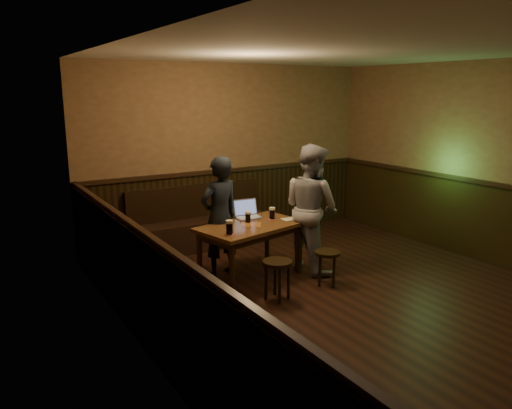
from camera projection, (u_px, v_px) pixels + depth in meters
The scene contains 12 objects.
room at pixel (346, 195), 5.76m from camera, with size 5.04×6.04×2.84m.
bench at pixel (200, 228), 7.71m from camera, with size 2.20×0.50×0.95m.
pub_table at pixel (251, 232), 6.34m from camera, with size 1.48×1.04×0.72m.
stool_left at pixel (277, 269), 5.74m from camera, with size 0.46×0.46×0.47m.
stool_right at pixel (327, 258), 6.19m from camera, with size 0.34×0.34×0.44m.
pint_left at pixel (229, 227), 5.86m from camera, with size 0.11×0.11×0.17m.
pint_mid at pixel (248, 217), 6.40m from camera, with size 0.09×0.09×0.15m.
pint_right at pixel (272, 213), 6.57m from camera, with size 0.10×0.10×0.16m.
laptop at pixel (247, 213), 6.67m from camera, with size 0.36×0.30×0.24m.
menu at pixel (290, 219), 6.60m from camera, with size 0.22×0.15×0.00m, color silver.
person_suit at pixel (220, 217), 6.44m from camera, with size 0.58×0.38×1.58m, color black.
person_grey at pixel (311, 208), 6.62m from camera, with size 0.83×0.65×1.71m, color gray.
Camera 1 is at (-3.83, -4.06, 2.37)m, focal length 35.00 mm.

